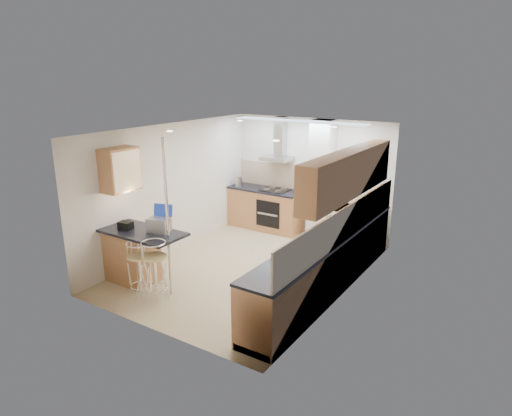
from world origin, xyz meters
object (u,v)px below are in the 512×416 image
Objects in this scene: laptop at (159,225)px; bread_bin at (307,247)px; bar_stool_end at (155,272)px; microwave at (345,217)px; bar_stool_near at (140,270)px.

bread_bin is at bearing -6.55° from laptop.
laptop is 0.35× the size of bar_stool_end.
bread_bin is at bearing -178.27° from microwave.
microwave is 1.72× the size of laptop.
bar_stool_near is at bearing -103.56° from laptop.
microwave is 3.21m from bar_stool_end.
microwave is at bearing 20.73° from laptop.
bar_stool_end is at bearing 16.47° from bar_stool_near.
bar_stool_end is (0.29, 0.05, 0.03)m from bar_stool_near.
bar_stool_near is 2.37× the size of bread_bin.
bread_bin is at bearing 30.48° from bar_stool_near.
bread_bin is (2.08, 0.96, 0.53)m from bar_stool_end.
bread_bin is (2.37, 1.00, 0.56)m from bar_stool_near.
microwave is 3.07m from laptop.
laptop is at bearing 129.71° from microwave.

